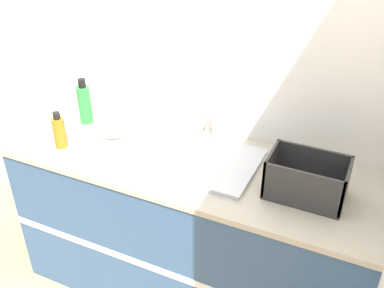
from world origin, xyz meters
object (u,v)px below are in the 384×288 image
object	(u,v)px
dish_rack	(306,181)
bottle_green	(85,104)
sink	(203,158)
paper_towel_roll	(112,114)
bottle_amber	(59,132)

from	to	relation	value
dish_rack	bottle_green	xyz separation A→B (m)	(-1.28, 0.15, 0.04)
sink	paper_towel_roll	distance (m)	0.56
sink	dish_rack	bearing A→B (deg)	-6.50
sink	bottle_amber	distance (m)	0.75
bottle_green	sink	bearing A→B (deg)	-6.75
sink	bottle_green	world-z (taller)	sink
paper_towel_roll	dish_rack	distance (m)	1.07
dish_rack	bottle_green	distance (m)	1.29
bottle_green	dish_rack	bearing A→B (deg)	-6.65
paper_towel_roll	dish_rack	world-z (taller)	paper_towel_roll
paper_towel_roll	bottle_green	xyz separation A→B (m)	(-0.22, 0.06, -0.01)
sink	bottle_amber	xyz separation A→B (m)	(-0.72, -0.18, 0.07)
dish_rack	bottle_green	world-z (taller)	bottle_green
paper_towel_roll	bottle_green	size ratio (longest dim) A/B	0.95
paper_towel_roll	bottle_amber	size ratio (longest dim) A/B	1.26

